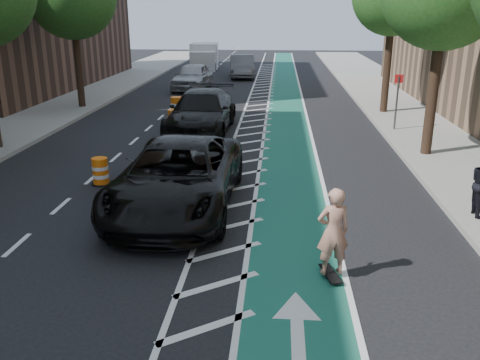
# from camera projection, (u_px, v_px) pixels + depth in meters

# --- Properties ---
(ground) EXTENTS (120.00, 120.00, 0.00)m
(ground) POSITION_uv_depth(u_px,v_px,m) (157.00, 250.00, 11.19)
(ground) COLOR black
(ground) RESTS_ON ground
(bike_lane) EXTENTS (2.00, 90.00, 0.01)m
(bike_lane) POSITION_uv_depth(u_px,v_px,m) (288.00, 142.00, 20.42)
(bike_lane) COLOR #1B6059
(bike_lane) RESTS_ON ground
(buffer_strip) EXTENTS (1.40, 90.00, 0.01)m
(buffer_strip) POSITION_uv_depth(u_px,v_px,m) (251.00, 141.00, 20.53)
(buffer_strip) COLOR silver
(buffer_strip) RESTS_ON ground
(sidewalk_right) EXTENTS (5.00, 90.00, 0.15)m
(sidewalk_right) POSITION_uv_depth(u_px,v_px,m) (454.00, 143.00, 19.92)
(sidewalk_right) COLOR gray
(sidewalk_right) RESTS_ON ground
(curb_right) EXTENTS (0.12, 90.00, 0.16)m
(curb_right) POSITION_uv_depth(u_px,v_px,m) (390.00, 142.00, 20.10)
(curb_right) COLOR gray
(curb_right) RESTS_ON ground
(curb_left) EXTENTS (0.12, 90.00, 0.16)m
(curb_left) POSITION_uv_depth(u_px,v_px,m) (46.00, 135.00, 21.13)
(curb_left) COLOR gray
(curb_left) RESTS_ON ground
(sign_post) EXTENTS (0.35, 0.08, 2.47)m
(sign_post) POSITION_uv_depth(u_px,v_px,m) (397.00, 101.00, 21.55)
(sign_post) COLOR #4C4C4C
(sign_post) RESTS_ON ground
(skateboard) EXTENTS (0.42, 0.83, 0.11)m
(skateboard) POSITION_uv_depth(u_px,v_px,m) (330.00, 274.00, 10.00)
(skateboard) COLOR black
(skateboard) RESTS_ON ground
(skateboarder) EXTENTS (0.73, 0.57, 1.77)m
(skateboarder) POSITION_uv_depth(u_px,v_px,m) (333.00, 232.00, 9.71)
(skateboarder) COLOR tan
(skateboarder) RESTS_ON skateboard
(suv_near) EXTENTS (3.05, 6.43, 1.77)m
(suv_near) POSITION_uv_depth(u_px,v_px,m) (178.00, 176.00, 13.30)
(suv_near) COLOR black
(suv_near) RESTS_ON ground
(suv_far) EXTENTS (2.67, 6.15, 1.76)m
(suv_far) POSITION_uv_depth(u_px,v_px,m) (202.00, 112.00, 21.74)
(suv_far) COLOR black
(suv_far) RESTS_ON ground
(car_silver) EXTENTS (2.42, 5.20, 1.72)m
(car_silver) POSITION_uv_depth(u_px,v_px,m) (193.00, 76.00, 33.71)
(car_silver) COLOR #A6A7AC
(car_silver) RESTS_ON ground
(car_grey) EXTENTS (2.37, 5.38, 1.72)m
(car_grey) POSITION_uv_depth(u_px,v_px,m) (242.00, 66.00, 39.84)
(car_grey) COLOR #5C5C61
(car_grey) RESTS_ON ground
(box_truck) EXTENTS (2.80, 5.47, 2.20)m
(box_truck) POSITION_uv_depth(u_px,v_px,m) (204.00, 57.00, 45.87)
(box_truck) COLOR silver
(box_truck) RESTS_ON ground
(barrel_a) EXTENTS (0.60, 0.60, 0.82)m
(barrel_a) POSITION_uv_depth(u_px,v_px,m) (100.00, 172.00, 15.31)
(barrel_a) COLOR orange
(barrel_a) RESTS_ON ground
(barrel_b) EXTENTS (0.72, 0.72, 0.98)m
(barrel_b) POSITION_uv_depth(u_px,v_px,m) (175.00, 122.00, 21.83)
(barrel_b) COLOR orange
(barrel_b) RESTS_ON ground
(barrel_c) EXTENTS (0.74, 0.74, 1.01)m
(barrel_c) POSITION_uv_depth(u_px,v_px,m) (177.00, 108.00, 24.92)
(barrel_c) COLOR orange
(barrel_c) RESTS_ON ground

